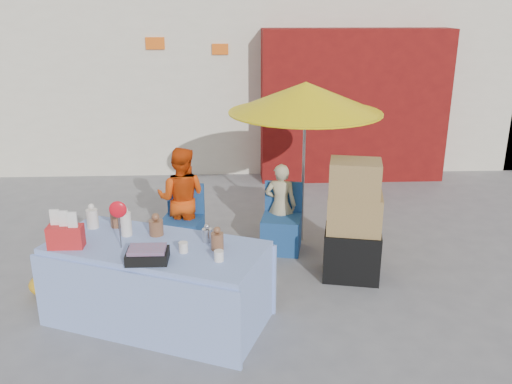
{
  "coord_description": "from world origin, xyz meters",
  "views": [
    {
      "loc": [
        0.08,
        -5.08,
        2.98
      ],
      "look_at": [
        0.34,
        0.6,
        1.0
      ],
      "focal_mm": 38.0,
      "sensor_mm": 36.0,
      "label": 1
    }
  ],
  "objects_px": {
    "market_table": "(157,282)",
    "vendor_orange": "(182,199)",
    "chair_left": "(183,233)",
    "box_stack": "(353,225)",
    "umbrella": "(306,98)",
    "vendor_beige": "(281,205)",
    "chair_right": "(281,231)"
  },
  "relations": [
    {
      "from": "market_table",
      "to": "vendor_orange",
      "type": "height_order",
      "value": "vendor_orange"
    },
    {
      "from": "chair_left",
      "to": "box_stack",
      "type": "xyz_separation_m",
      "value": [
        1.98,
        -0.75,
        0.39
      ]
    },
    {
      "from": "chair_left",
      "to": "box_stack",
      "type": "relative_size",
      "value": 0.61
    },
    {
      "from": "vendor_orange",
      "to": "umbrella",
      "type": "xyz_separation_m",
      "value": [
        1.55,
        0.15,
        1.23
      ]
    },
    {
      "from": "chair_left",
      "to": "box_stack",
      "type": "bearing_deg",
      "value": -9.31
    },
    {
      "from": "vendor_orange",
      "to": "vendor_beige",
      "type": "xyz_separation_m",
      "value": [
        1.25,
        0.0,
        -0.11
      ]
    },
    {
      "from": "market_table",
      "to": "chair_left",
      "type": "bearing_deg",
      "value": 108.03
    },
    {
      "from": "chair_left",
      "to": "umbrella",
      "type": "distance_m",
      "value": 2.27
    },
    {
      "from": "chair_right",
      "to": "box_stack",
      "type": "bearing_deg",
      "value": -34.26
    },
    {
      "from": "box_stack",
      "to": "vendor_orange",
      "type": "bearing_deg",
      "value": 155.93
    },
    {
      "from": "chair_right",
      "to": "market_table",
      "type": "bearing_deg",
      "value": -119.53
    },
    {
      "from": "chair_left",
      "to": "vendor_orange",
      "type": "relative_size",
      "value": 0.64
    },
    {
      "from": "market_table",
      "to": "chair_left",
      "type": "distance_m",
      "value": 1.58
    },
    {
      "from": "chair_left",
      "to": "box_stack",
      "type": "distance_m",
      "value": 2.16
    },
    {
      "from": "market_table",
      "to": "chair_right",
      "type": "xyz_separation_m",
      "value": [
        1.36,
        1.57,
        -0.16
      ]
    },
    {
      "from": "chair_right",
      "to": "vendor_beige",
      "type": "distance_m",
      "value": 0.32
    },
    {
      "from": "umbrella",
      "to": "box_stack",
      "type": "height_order",
      "value": "umbrella"
    },
    {
      "from": "box_stack",
      "to": "chair_right",
      "type": "bearing_deg",
      "value": 134.27
    },
    {
      "from": "chair_left",
      "to": "vendor_orange",
      "type": "bearing_deg",
      "value": 102.81
    },
    {
      "from": "vendor_beige",
      "to": "umbrella",
      "type": "xyz_separation_m",
      "value": [
        0.3,
        0.15,
        1.34
      ]
    },
    {
      "from": "market_table",
      "to": "umbrella",
      "type": "bearing_deg",
      "value": 70.27
    },
    {
      "from": "market_table",
      "to": "vendor_orange",
      "type": "bearing_deg",
      "value": 108.46
    },
    {
      "from": "vendor_beige",
      "to": "chair_left",
      "type": "bearing_deg",
      "value": 17.63
    },
    {
      "from": "vendor_orange",
      "to": "umbrella",
      "type": "distance_m",
      "value": 1.98
    },
    {
      "from": "vendor_orange",
      "to": "vendor_beige",
      "type": "relative_size",
      "value": 1.21
    },
    {
      "from": "chair_right",
      "to": "vendor_orange",
      "type": "relative_size",
      "value": 0.64
    },
    {
      "from": "vendor_beige",
      "to": "umbrella",
      "type": "bearing_deg",
      "value": -141.96
    },
    {
      "from": "chair_left",
      "to": "chair_right",
      "type": "bearing_deg",
      "value": 11.48
    },
    {
      "from": "umbrella",
      "to": "box_stack",
      "type": "xyz_separation_m",
      "value": [
        0.44,
        -1.04,
        -1.25
      ]
    },
    {
      "from": "vendor_beige",
      "to": "chair_right",
      "type": "bearing_deg",
      "value": 102.81
    },
    {
      "from": "market_table",
      "to": "box_stack",
      "type": "relative_size",
      "value": 1.68
    },
    {
      "from": "market_table",
      "to": "vendor_beige",
      "type": "xyz_separation_m",
      "value": [
        1.36,
        1.7,
        0.13
      ]
    }
  ]
}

